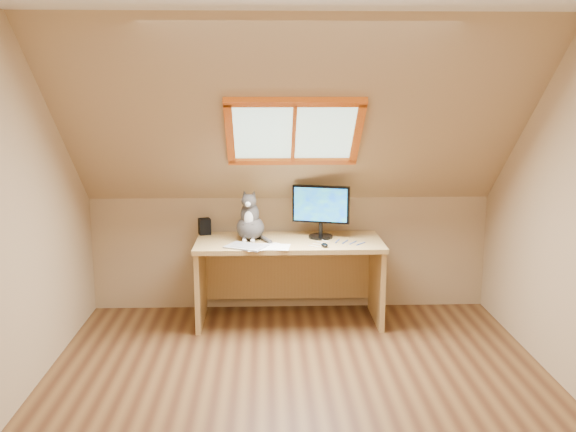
{
  "coord_description": "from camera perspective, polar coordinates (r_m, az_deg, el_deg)",
  "views": [
    {
      "loc": [
        -0.21,
        -3.79,
        1.95
      ],
      "look_at": [
        -0.04,
        1.0,
        0.99
      ],
      "focal_mm": 40.0,
      "sensor_mm": 36.0,
      "label": 1
    }
  ],
  "objects": [
    {
      "name": "cat",
      "position": [
        5.32,
        -3.4,
        -0.52
      ],
      "size": [
        0.26,
        0.31,
        0.43
      ],
      "color": "#47423E",
      "rests_on": "desk"
    },
    {
      "name": "graphics_tablet",
      "position": [
        5.1,
        -3.75,
        -2.72
      ],
      "size": [
        0.37,
        0.33,
        0.01
      ],
      "primitive_type": "cube",
      "rotation": [
        0.0,
        0.0,
        -0.46
      ],
      "color": "#B2B2B7",
      "rests_on": "desk"
    },
    {
      "name": "room_shell",
      "position": [
        3.74,
        1.26,
        3.38
      ],
      "size": [
        3.52,
        3.52,
        2.41
      ],
      "color": "tan",
      "rests_on": "ground"
    },
    {
      "name": "cables",
      "position": [
        5.24,
        4.45,
        -2.39
      ],
      "size": [
        0.51,
        0.26,
        0.01
      ],
      "color": "silver",
      "rests_on": "desk"
    },
    {
      "name": "ground",
      "position": [
        4.27,
        1.1,
        -15.82
      ],
      "size": [
        3.5,
        3.5,
        0.0
      ],
      "primitive_type": "plane",
      "color": "brown",
      "rests_on": "ground"
    },
    {
      "name": "monitor",
      "position": [
        5.36,
        2.94,
        0.72
      ],
      "size": [
        0.47,
        0.2,
        0.45
      ],
      "color": "black",
      "rests_on": "desk"
    },
    {
      "name": "desk_speaker",
      "position": [
        5.57,
        -7.43,
        -0.92
      ],
      "size": [
        0.12,
        0.12,
        0.14
      ],
      "primitive_type": "cube",
      "rotation": [
        0.0,
        0.0,
        0.3
      ],
      "color": "black",
      "rests_on": "desk"
    },
    {
      "name": "mouse",
      "position": [
        5.11,
        3.27,
        -2.6
      ],
      "size": [
        0.07,
        0.1,
        0.03
      ],
      "primitive_type": "ellipsoid",
      "rotation": [
        0.0,
        0.0,
        0.19
      ],
      "color": "black",
      "rests_on": "desk"
    },
    {
      "name": "papers",
      "position": [
        5.07,
        -1.86,
        -2.85
      ],
      "size": [
        0.35,
        0.3,
        0.01
      ],
      "color": "white",
      "rests_on": "desk"
    },
    {
      "name": "desk",
      "position": [
        5.44,
        0.07,
        -4.25
      ],
      "size": [
        1.54,
        0.68,
        0.7
      ],
      "color": "tan",
      "rests_on": "ground"
    }
  ]
}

